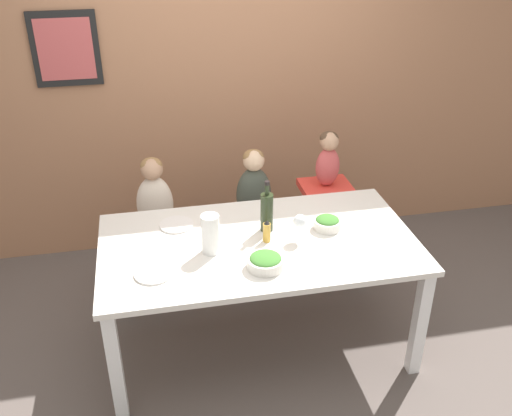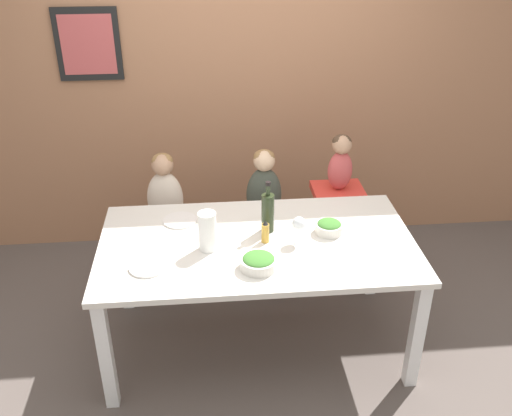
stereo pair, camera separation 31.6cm
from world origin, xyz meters
The scene contains 17 objects.
ground_plane centered at (0.00, 0.00, 0.00)m, with size 14.00×14.00×0.00m, color #564C47.
wall_back centered at (0.00, 1.36, 1.35)m, with size 10.00×0.09×2.70m.
dining_table centered at (0.00, 0.00, 0.67)m, with size 1.84×1.00×0.76m.
chair_far_left centered at (-0.57, 0.72, 0.40)m, with size 0.42×0.37×0.48m.
chair_far_center centered at (0.12, 0.72, 0.40)m, with size 0.42×0.37×0.48m.
chair_right_highchair centered at (0.65, 0.72, 0.55)m, with size 0.36×0.32×0.71m.
person_child_left centered at (-0.57, 0.72, 0.75)m, with size 0.25×0.16×0.54m.
person_child_center centered at (0.12, 0.72, 0.75)m, with size 0.25×0.16×0.54m.
person_baby_right centered at (0.65, 0.72, 0.93)m, with size 0.17×0.14×0.40m.
wine_bottle centered at (0.07, 0.12, 0.89)m, with size 0.08×0.08×0.33m.
paper_towel_roll centered at (-0.29, -0.06, 0.87)m, with size 0.10×0.10×0.23m.
wine_glass_near centered at (0.24, -0.03, 0.88)m, with size 0.08×0.08×0.17m.
salad_bowl_large centered at (-0.02, -0.27, 0.80)m, with size 0.20×0.20×0.08m.
salad_bowl_small centered at (0.44, 0.06, 0.80)m, with size 0.17×0.17×0.08m.
dinner_plate_front_left centered at (-0.61, -0.21, 0.76)m, with size 0.21×0.21×0.01m.
dinner_plate_back_left centered at (-0.45, 0.27, 0.76)m, with size 0.21×0.21×0.01m.
condiment_bottle_hot_sauce centered at (0.05, -0.01, 0.82)m, with size 0.05×0.05×0.14m.
Camera 1 is at (-0.58, -2.76, 2.53)m, focal length 40.00 mm.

